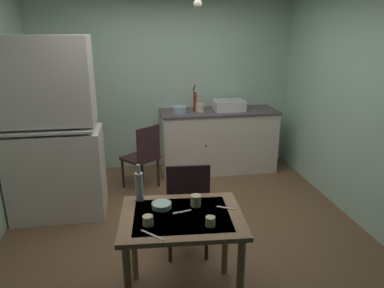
{
  "coord_description": "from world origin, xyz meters",
  "views": [
    {
      "loc": [
        -0.47,
        -3.39,
        2.06
      ],
      "look_at": [
        0.08,
        -0.03,
        0.95
      ],
      "focal_mm": 32.75,
      "sensor_mm": 36.0,
      "label": 1
    }
  ],
  "objects_px": {
    "hutch_cabinet": "(53,137)",
    "sink_basin": "(229,105)",
    "chair_far_side": "(187,207)",
    "serving_bowl_wide": "(162,205)",
    "hand_pump": "(195,99)",
    "mug_tall": "(210,221)",
    "mixing_bowl_counter": "(179,110)",
    "glass_bottle": "(139,186)",
    "dining_table": "(182,229)",
    "chair_by_counter": "(143,156)"
  },
  "relations": [
    {
      "from": "hutch_cabinet",
      "to": "sink_basin",
      "type": "distance_m",
      "value": 2.51
    },
    {
      "from": "chair_far_side",
      "to": "serving_bowl_wide",
      "type": "xyz_separation_m",
      "value": [
        -0.27,
        -0.44,
        0.27
      ]
    },
    {
      "from": "sink_basin",
      "to": "hand_pump",
      "type": "relative_size",
      "value": 1.13
    },
    {
      "from": "sink_basin",
      "to": "mug_tall",
      "type": "height_order",
      "value": "sink_basin"
    },
    {
      "from": "hutch_cabinet",
      "to": "mixing_bowl_counter",
      "type": "height_order",
      "value": "hutch_cabinet"
    },
    {
      "from": "hutch_cabinet",
      "to": "chair_far_side",
      "type": "relative_size",
      "value": 2.1
    },
    {
      "from": "sink_basin",
      "to": "mug_tall",
      "type": "xyz_separation_m",
      "value": [
        -0.89,
        -2.84,
        -0.22
      ]
    },
    {
      "from": "mixing_bowl_counter",
      "to": "glass_bottle",
      "type": "bearing_deg",
      "value": -104.94
    },
    {
      "from": "hutch_cabinet",
      "to": "mug_tall",
      "type": "bearing_deg",
      "value": -52.07
    },
    {
      "from": "chair_far_side",
      "to": "sink_basin",
      "type": "bearing_deg",
      "value": 65.86
    },
    {
      "from": "glass_bottle",
      "to": "hand_pump",
      "type": "bearing_deg",
      "value": 70.34
    },
    {
      "from": "hutch_cabinet",
      "to": "chair_far_side",
      "type": "xyz_separation_m",
      "value": [
        1.34,
        -1.04,
        -0.44
      ]
    },
    {
      "from": "dining_table",
      "to": "hand_pump",
      "type": "bearing_deg",
      "value": 78.32
    },
    {
      "from": "sink_basin",
      "to": "serving_bowl_wide",
      "type": "bearing_deg",
      "value": -115.45
    },
    {
      "from": "mug_tall",
      "to": "hutch_cabinet",
      "type": "bearing_deg",
      "value": 127.93
    },
    {
      "from": "sink_basin",
      "to": "mug_tall",
      "type": "distance_m",
      "value": 2.99
    },
    {
      "from": "mixing_bowl_counter",
      "to": "chair_far_side",
      "type": "bearing_deg",
      "value": -95.29
    },
    {
      "from": "hutch_cabinet",
      "to": "chair_by_counter",
      "type": "xyz_separation_m",
      "value": [
        0.98,
        0.53,
        -0.47
      ]
    },
    {
      "from": "hutch_cabinet",
      "to": "serving_bowl_wide",
      "type": "relative_size",
      "value": 13.28
    },
    {
      "from": "hutch_cabinet",
      "to": "mug_tall",
      "type": "relative_size",
      "value": 29.19
    },
    {
      "from": "glass_bottle",
      "to": "mug_tall",
      "type": "bearing_deg",
      "value": -44.64
    },
    {
      "from": "mixing_bowl_counter",
      "to": "chair_by_counter",
      "type": "bearing_deg",
      "value": -139.42
    },
    {
      "from": "mug_tall",
      "to": "serving_bowl_wide",
      "type": "bearing_deg",
      "value": 135.03
    },
    {
      "from": "chair_by_counter",
      "to": "mug_tall",
      "type": "height_order",
      "value": "chair_by_counter"
    },
    {
      "from": "serving_bowl_wide",
      "to": "hutch_cabinet",
      "type": "bearing_deg",
      "value": 126.19
    },
    {
      "from": "serving_bowl_wide",
      "to": "mug_tall",
      "type": "distance_m",
      "value": 0.45
    },
    {
      "from": "chair_far_side",
      "to": "hutch_cabinet",
      "type": "bearing_deg",
      "value": 142.38
    },
    {
      "from": "mixing_bowl_counter",
      "to": "glass_bottle",
      "type": "relative_size",
      "value": 0.71
    },
    {
      "from": "chair_far_side",
      "to": "mixing_bowl_counter",
      "type": "bearing_deg",
      "value": 84.71
    },
    {
      "from": "hutch_cabinet",
      "to": "mug_tall",
      "type": "height_order",
      "value": "hutch_cabinet"
    },
    {
      "from": "mixing_bowl_counter",
      "to": "dining_table",
      "type": "distance_m",
      "value": 2.65
    },
    {
      "from": "mixing_bowl_counter",
      "to": "dining_table",
      "type": "height_order",
      "value": "mixing_bowl_counter"
    },
    {
      "from": "serving_bowl_wide",
      "to": "glass_bottle",
      "type": "distance_m",
      "value": 0.25
    },
    {
      "from": "mixing_bowl_counter",
      "to": "serving_bowl_wide",
      "type": "height_order",
      "value": "mixing_bowl_counter"
    },
    {
      "from": "hand_pump",
      "to": "mug_tall",
      "type": "xyz_separation_m",
      "value": [
        -0.38,
        -2.89,
        -0.31
      ]
    },
    {
      "from": "hand_pump",
      "to": "dining_table",
      "type": "height_order",
      "value": "hand_pump"
    },
    {
      "from": "hutch_cabinet",
      "to": "sink_basin",
      "type": "xyz_separation_m",
      "value": [
        2.28,
        1.05,
        0.06
      ]
    },
    {
      "from": "chair_by_counter",
      "to": "glass_bottle",
      "type": "relative_size",
      "value": 2.92
    },
    {
      "from": "sink_basin",
      "to": "serving_bowl_wide",
      "type": "height_order",
      "value": "sink_basin"
    },
    {
      "from": "mug_tall",
      "to": "chair_by_counter",
      "type": "bearing_deg",
      "value": 100.07
    },
    {
      "from": "serving_bowl_wide",
      "to": "glass_bottle",
      "type": "height_order",
      "value": "glass_bottle"
    },
    {
      "from": "hutch_cabinet",
      "to": "dining_table",
      "type": "relative_size",
      "value": 2.12
    },
    {
      "from": "sink_basin",
      "to": "glass_bottle",
      "type": "relative_size",
      "value": 1.45
    },
    {
      "from": "mixing_bowl_counter",
      "to": "mug_tall",
      "type": "bearing_deg",
      "value": -92.83
    },
    {
      "from": "hand_pump",
      "to": "serving_bowl_wide",
      "type": "bearing_deg",
      "value": -105.2
    },
    {
      "from": "chair_far_side",
      "to": "mug_tall",
      "type": "height_order",
      "value": "chair_far_side"
    },
    {
      "from": "hutch_cabinet",
      "to": "glass_bottle",
      "type": "bearing_deg",
      "value": -55.2
    },
    {
      "from": "chair_far_side",
      "to": "mug_tall",
      "type": "xyz_separation_m",
      "value": [
        0.05,
        -0.75,
        0.29
      ]
    },
    {
      "from": "hand_pump",
      "to": "chair_by_counter",
      "type": "relative_size",
      "value": 0.44
    },
    {
      "from": "hand_pump",
      "to": "chair_by_counter",
      "type": "bearing_deg",
      "value": -144.48
    }
  ]
}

